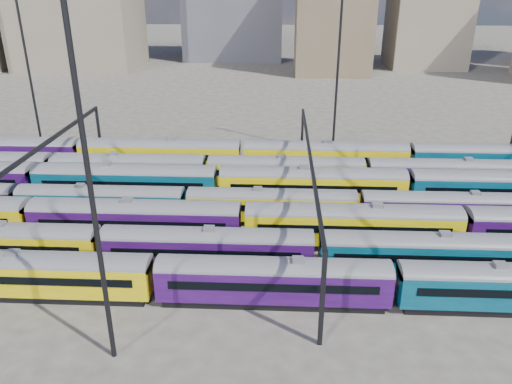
{
  "coord_description": "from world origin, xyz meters",
  "views": [
    {
      "loc": [
        6.67,
        -49.99,
        25.3
      ],
      "look_at": [
        4.18,
        1.5,
        3.0
      ],
      "focal_mm": 35.0,
      "sensor_mm": 36.0,
      "label": 1
    }
  ],
  "objects_px": {
    "rake_1": "(100,242)",
    "mast_2": "(89,177)",
    "rake_2": "(136,217)",
    "rake_0": "(273,277)"
  },
  "relations": [
    {
      "from": "rake_1",
      "to": "mast_2",
      "type": "relative_size",
      "value": 4.68
    },
    {
      "from": "rake_1",
      "to": "rake_2",
      "type": "distance_m",
      "value": 5.39
    },
    {
      "from": "mast_2",
      "to": "rake_1",
      "type": "bearing_deg",
      "value": 111.84
    },
    {
      "from": "rake_0",
      "to": "mast_2",
      "type": "bearing_deg",
      "value": -148.44
    },
    {
      "from": "rake_1",
      "to": "mast_2",
      "type": "xyz_separation_m",
      "value": [
        4.81,
        -12.0,
        11.39
      ]
    },
    {
      "from": "rake_1",
      "to": "mast_2",
      "type": "bearing_deg",
      "value": -68.16
    },
    {
      "from": "mast_2",
      "to": "rake_2",
      "type": "bearing_deg",
      "value": 99.38
    },
    {
      "from": "rake_0",
      "to": "rake_2",
      "type": "relative_size",
      "value": 1.27
    },
    {
      "from": "rake_0",
      "to": "rake_1",
      "type": "distance_m",
      "value": 16.96
    },
    {
      "from": "rake_2",
      "to": "mast_2",
      "type": "height_order",
      "value": "mast_2"
    }
  ]
}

